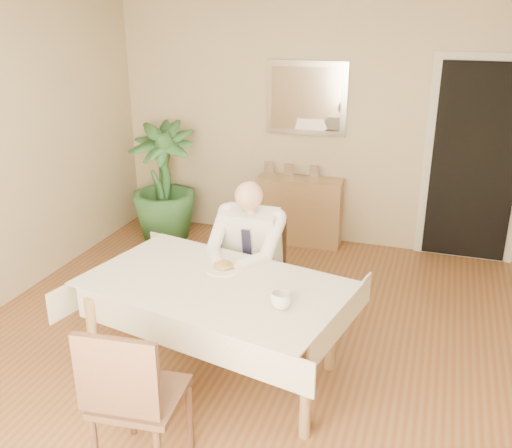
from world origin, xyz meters
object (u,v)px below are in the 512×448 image
(chair_far, at_px, (257,264))
(coffee_mug, at_px, (281,300))
(dining_table, at_px, (215,294))
(sideboard, at_px, (299,211))
(seated_man, at_px, (245,256))
(potted_palm, at_px, (163,182))
(chair_near, at_px, (132,394))

(chair_far, relative_size, coffee_mug, 6.91)
(dining_table, distance_m, sideboard, 2.61)
(seated_man, xyz_separation_m, potted_palm, (-1.54, 1.67, -0.05))
(seated_man, xyz_separation_m, sideboard, (-0.08, 1.99, -0.33))
(dining_table, distance_m, coffee_mug, 0.55)
(sideboard, bearing_deg, potted_palm, -170.91)
(chair_far, height_order, coffee_mug, chair_far)
(chair_far, distance_m, potted_palm, 2.08)
(seated_man, distance_m, potted_palm, 2.28)
(chair_far, xyz_separation_m, coffee_mug, (0.51, -1.06, 0.31))
(seated_man, distance_m, sideboard, 2.02)
(chair_far, bearing_deg, coffee_mug, -69.76)
(chair_near, height_order, sideboard, chair_near)
(dining_table, height_order, sideboard, dining_table)
(dining_table, distance_m, chair_far, 0.90)
(chair_far, relative_size, chair_near, 0.92)
(seated_man, xyz_separation_m, coffee_mug, (0.51, -0.78, 0.11))
(seated_man, bearing_deg, chair_far, 90.00)
(chair_far, bearing_deg, chair_near, -98.02)
(chair_far, bearing_deg, dining_table, -95.19)
(coffee_mug, xyz_separation_m, potted_palm, (-2.05, 2.45, -0.16))
(dining_table, height_order, coffee_mug, coffee_mug)
(chair_far, height_order, sideboard, chair_far)
(potted_palm, bearing_deg, dining_table, -55.76)
(chair_far, relative_size, sideboard, 0.97)
(dining_table, distance_m, seated_man, 0.59)
(seated_man, bearing_deg, sideboard, 92.34)
(seated_man, height_order, potted_palm, potted_palm)
(sideboard, distance_m, potted_palm, 1.52)
(coffee_mug, height_order, potted_palm, potted_palm)
(coffee_mug, relative_size, potted_palm, 0.10)
(chair_far, bearing_deg, seated_man, -95.19)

